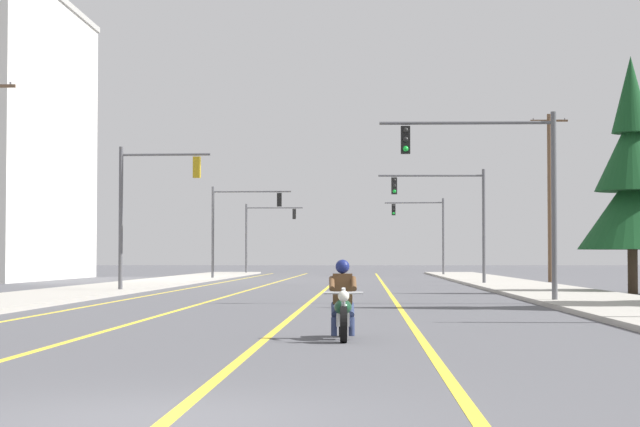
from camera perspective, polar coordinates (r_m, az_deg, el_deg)
ground_plane at (r=10.91m, az=-8.71°, el=-10.08°), size 400.00×400.00×0.00m
lane_stripe_center at (r=55.66m, az=0.34°, el=-3.72°), size 0.16×100.00×0.01m
lane_stripe_left at (r=55.88m, az=-3.20°, el=-3.71°), size 0.16×100.00×0.01m
lane_stripe_right at (r=55.64m, az=3.30°, el=-3.72°), size 0.16×100.00×0.01m
lane_stripe_far_left at (r=56.26m, az=-6.41°, el=-3.69°), size 0.16×100.00×0.01m
sidewalk_kerb_right at (r=51.21m, az=10.85°, el=-3.74°), size 4.40×110.00×0.14m
sidewalk_kerb_left at (r=51.97m, az=-10.87°, el=-3.72°), size 4.40×110.00×0.14m
motorcycle_with_rider at (r=21.06m, az=1.13°, el=-4.68°), size 0.70×2.19×1.46m
traffic_signal_near_right at (r=37.54m, az=9.02°, el=1.89°), size 5.71×0.37×6.20m
traffic_signal_near_left at (r=49.24m, az=-8.62°, el=0.80°), size 3.93×0.39×6.20m
traffic_signal_mid_right at (r=61.60m, az=6.59°, el=0.30°), size 5.71×0.55×6.20m
traffic_signal_mid_left at (r=76.42m, az=-4.20°, el=-0.20°), size 5.32×0.37×6.20m
traffic_signal_far_right at (r=92.00m, az=5.30°, el=-0.56°), size 4.74×0.47×6.20m
traffic_signal_far_left at (r=101.36m, az=-2.86°, el=-0.70°), size 5.08×0.37×6.20m
utility_pole_right_far at (r=70.76m, az=11.32°, el=0.95°), size 2.25×0.26×10.17m
conifer_tree_right_verge_far at (r=48.85m, az=15.21°, el=1.41°), size 4.45×4.45×9.80m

